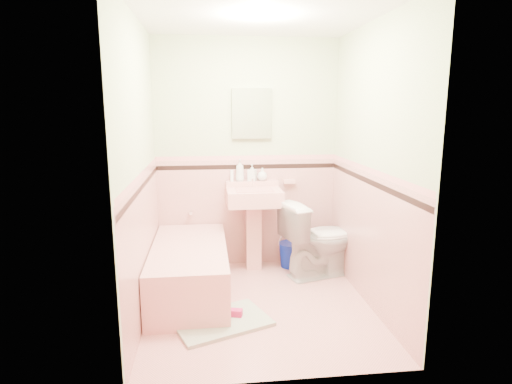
{
  "coord_description": "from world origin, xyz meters",
  "views": [
    {
      "loc": [
        -0.45,
        -3.57,
        1.77
      ],
      "look_at": [
        0.0,
        0.25,
        1.0
      ],
      "focal_mm": 29.92,
      "sensor_mm": 36.0,
      "label": 1
    }
  ],
  "objects": [
    {
      "name": "cap_back",
      "position": [
        0.0,
        1.08,
        1.22
      ],
      "size": [
        2.0,
        0.0,
        2.0
      ],
      "primitive_type": "plane",
      "rotation": [
        1.57,
        0.0,
        0.0
      ],
      "color": "pink",
      "rests_on": "ground"
    },
    {
      "name": "medicine_cabinet",
      "position": [
        0.05,
        1.07,
        1.7
      ],
      "size": [
        0.43,
        0.04,
        0.53
      ],
      "primitive_type": "cube",
      "color": "white",
      "rests_on": "wall_back"
    },
    {
      "name": "wall_right",
      "position": [
        1.0,
        0.0,
        1.25
      ],
      "size": [
        0.0,
        2.5,
        2.5
      ],
      "primitive_type": "plane",
      "rotation": [
        1.57,
        0.0,
        -1.57
      ],
      "color": "#F3E0C6",
      "rests_on": "ground"
    },
    {
      "name": "wainscot_back",
      "position": [
        0.0,
        1.09,
        0.6
      ],
      "size": [
        2.0,
        0.0,
        2.0
      ],
      "primitive_type": "plane",
      "rotation": [
        1.57,
        0.0,
        0.0
      ],
      "color": "#EAA39D",
      "rests_on": "ground"
    },
    {
      "name": "wall_back",
      "position": [
        0.0,
        1.1,
        1.25
      ],
      "size": [
        2.5,
        0.0,
        2.5
      ],
      "primitive_type": "plane",
      "rotation": [
        1.57,
        0.0,
        0.0
      ],
      "color": "#F3E0C6",
      "rests_on": "ground"
    },
    {
      "name": "tube",
      "position": [
        -0.17,
        1.04,
        1.03
      ],
      "size": [
        0.04,
        0.04,
        0.12
      ],
      "primitive_type": "cylinder",
      "rotation": [
        0.0,
        0.0,
        0.3
      ],
      "color": "white",
      "rests_on": "sink"
    },
    {
      "name": "sink_faucet",
      "position": [
        0.05,
        1.0,
        0.95
      ],
      "size": [
        0.02,
        0.02,
        0.1
      ],
      "primitive_type": "cylinder",
      "color": "silver",
      "rests_on": "sink"
    },
    {
      "name": "cap_front",
      "position": [
        0.0,
        -1.08,
        1.22
      ],
      "size": [
        2.0,
        0.0,
        2.0
      ],
      "primitive_type": "plane",
      "rotation": [
        -1.57,
        0.0,
        0.0
      ],
      "color": "pink",
      "rests_on": "ground"
    },
    {
      "name": "soap_dish",
      "position": [
        0.47,
        1.06,
        0.95
      ],
      "size": [
        0.13,
        0.07,
        0.04
      ],
      "primitive_type": "cube",
      "color": "pink",
      "rests_on": "wall_back"
    },
    {
      "name": "wall_left",
      "position": [
        -1.0,
        0.0,
        1.25
      ],
      "size": [
        0.0,
        2.5,
        2.5
      ],
      "primitive_type": "plane",
      "rotation": [
        1.57,
        0.0,
        1.57
      ],
      "color": "#F3E0C6",
      "rests_on": "ground"
    },
    {
      "name": "shoe",
      "position": [
        -0.25,
        -0.23,
        0.06
      ],
      "size": [
        0.15,
        0.1,
        0.06
      ],
      "primitive_type": "cube",
      "rotation": [
        0.0,
        0.0,
        -0.26
      ],
      "color": "#BF1E59",
      "rests_on": "bath_mat"
    },
    {
      "name": "sink",
      "position": [
        0.05,
        0.86,
        0.45
      ],
      "size": [
        0.58,
        0.48,
        0.91
      ],
      "primitive_type": null,
      "color": "pink",
      "rests_on": "floor"
    },
    {
      "name": "bath_mat",
      "position": [
        -0.35,
        -0.3,
        0.02
      ],
      "size": [
        0.89,
        0.75,
        0.03
      ],
      "primitive_type": "cube",
      "rotation": [
        0.0,
        0.0,
        0.38
      ],
      "color": "#9AA88C",
      "rests_on": "floor"
    },
    {
      "name": "bucket",
      "position": [
        0.47,
        0.91,
        0.14
      ],
      "size": [
        0.35,
        0.35,
        0.28
      ],
      "primitive_type": null,
      "rotation": [
        0.0,
        0.0,
        0.34
      ],
      "color": "#071D9C",
      "rests_on": "floor"
    },
    {
      "name": "soap_bottle_right",
      "position": [
        0.16,
        1.04,
        1.04
      ],
      "size": [
        0.11,
        0.11,
        0.14
      ],
      "primitive_type": "imported",
      "rotation": [
        0.0,
        0.0,
        0.04
      ],
      "color": "#B2B2B2",
      "rests_on": "sink"
    },
    {
      "name": "accent_back",
      "position": [
        0.0,
        1.08,
        1.12
      ],
      "size": [
        2.0,
        0.0,
        2.0
      ],
      "primitive_type": "plane",
      "rotation": [
        1.57,
        0.0,
        0.0
      ],
      "color": "black",
      "rests_on": "ground"
    },
    {
      "name": "accent_right",
      "position": [
        0.98,
        0.0,
        1.12
      ],
      "size": [
        0.0,
        2.2,
        2.2
      ],
      "primitive_type": "plane",
      "rotation": [
        1.57,
        0.0,
        -1.57
      ],
      "color": "black",
      "rests_on": "ground"
    },
    {
      "name": "wainscot_right",
      "position": [
        0.99,
        0.0,
        0.6
      ],
      "size": [
        0.0,
        2.2,
        2.2
      ],
      "primitive_type": "plane",
      "rotation": [
        1.57,
        0.0,
        -1.57
      ],
      "color": "#EAA39D",
      "rests_on": "ground"
    },
    {
      "name": "floor",
      "position": [
        0.0,
        0.0,
        0.0
      ],
      "size": [
        2.2,
        2.2,
        0.0
      ],
      "primitive_type": "plane",
      "color": "pink",
      "rests_on": "ground"
    },
    {
      "name": "bathtub",
      "position": [
        -0.63,
        0.33,
        0.23
      ],
      "size": [
        0.7,
        1.5,
        0.45
      ],
      "primitive_type": "cube",
      "color": "pink",
      "rests_on": "floor"
    },
    {
      "name": "wainscot_front",
      "position": [
        0.0,
        -1.09,
        0.6
      ],
      "size": [
        2.0,
        0.0,
        2.0
      ],
      "primitive_type": "plane",
      "rotation": [
        -1.57,
        0.0,
        0.0
      ],
      "color": "#EAA39D",
      "rests_on": "ground"
    },
    {
      "name": "accent_left",
      "position": [
        -0.98,
        0.0,
        1.12
      ],
      "size": [
        0.0,
        2.2,
        2.2
      ],
      "primitive_type": "plane",
      "rotation": [
        1.57,
        0.0,
        1.57
      ],
      "color": "black",
      "rests_on": "ground"
    },
    {
      "name": "cap_left",
      "position": [
        -0.98,
        0.0,
        1.22
      ],
      "size": [
        0.0,
        2.2,
        2.2
      ],
      "primitive_type": "plane",
      "rotation": [
        1.57,
        0.0,
        1.57
      ],
      "color": "pink",
      "rests_on": "ground"
    },
    {
      "name": "wall_front",
      "position": [
        0.0,
        -1.1,
        1.25
      ],
      "size": [
        2.5,
        0.0,
        2.5
      ],
      "primitive_type": "plane",
      "rotation": [
        -1.57,
        0.0,
        0.0
      ],
      "color": "#F3E0C6",
      "rests_on": "ground"
    },
    {
      "name": "toilet",
      "position": [
        0.72,
        0.63,
        0.41
      ],
      "size": [
        0.89,
        0.66,
        0.81
      ],
      "primitive_type": "imported",
      "rotation": [
        0.0,
        0.0,
        1.85
      ],
      "color": "white",
      "rests_on": "floor"
    },
    {
      "name": "wainscot_left",
      "position": [
        -0.99,
        0.0,
        0.6
      ],
      "size": [
        0.0,
        2.2,
        2.2
      ],
      "primitive_type": "plane",
      "rotation": [
        1.57,
        0.0,
        1.57
      ],
      "color": "#EAA39D",
      "rests_on": "ground"
    },
    {
      "name": "soap_bottle_mid",
      "position": [
        0.05,
        1.04,
        1.06
      ],
      "size": [
        0.11,
        0.11,
        0.19
      ],
      "primitive_type": "imported",
      "rotation": [
        0.0,
        0.0,
        -0.4
      ],
      "color": "#B2B2B2",
      "rests_on": "sink"
    },
    {
      "name": "tub_faucet",
      "position": [
        -0.63,
        1.05,
        0.63
      ],
      "size": [
        0.04,
        0.12,
        0.04
      ],
      "primitive_type": "cylinder",
      "rotation": [
        1.57,
        0.0,
        0.0
      ],
      "color": "silver",
      "rests_on": "wall_back"
    },
    {
      "name": "cap_right",
      "position": [
        0.98,
        0.0,
        1.22
      ],
      "size": [
        0.0,
        2.2,
        2.2
      ],
      "primitive_type": "plane",
      "rotation": [
        1.57,
        0.0,
        -1.57
      ],
      "color": "pink",
      "rests_on": "ground"
    },
    {
      "name": "soap_bottle_left",
      "position": [
        -0.09,
        1.04,
        1.09
      ],
      "size": [
        0.1,
        0.1,
        0.24
      ],
      "primitive_type": "imported",
      "rotation": [
        0.0,
        0.0,
        0.07
      ],
      "color": "#B2B2B2",
      "rests_on": "sink"
    },
    {
      "name": "accent_front",
      "position": [
        0.0,
        -1.08,
        1.12
      ],
      "size": [
        2.0,
        0.0,
        2.0
      ],
      "primitive_type": "plane",
      "rotation": [
        -1.57,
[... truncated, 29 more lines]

